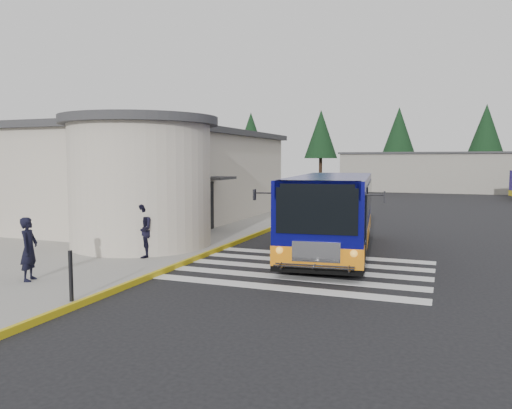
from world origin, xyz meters
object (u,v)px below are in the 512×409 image
(pedestrian_a, at_px, (29,249))
(bollard, at_px, (71,276))
(pedestrian_b, at_px, (142,230))
(transit_bus, at_px, (332,216))

(pedestrian_a, distance_m, bollard, 2.70)
(pedestrian_a, relative_size, pedestrian_b, 0.94)
(pedestrian_b, xyz_separation_m, bollard, (1.42, -4.96, -0.32))
(transit_bus, height_order, pedestrian_b, transit_bus)
(transit_bus, distance_m, pedestrian_a, 10.00)
(pedestrian_a, relative_size, bollard, 1.45)
(pedestrian_b, bearing_deg, transit_bus, 87.92)
(pedestrian_a, xyz_separation_m, bollard, (2.41, -1.18, -0.27))
(pedestrian_b, relative_size, bollard, 1.55)
(transit_bus, distance_m, pedestrian_b, 6.71)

